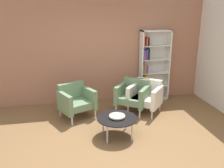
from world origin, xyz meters
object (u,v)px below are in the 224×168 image
(armchair_corner_red, at_px, (146,96))
(armchair_spare_guest, at_px, (76,100))
(coffee_table_low, at_px, (117,119))
(bookshelf_tall, at_px, (151,67))
(armchair_near_window, at_px, (133,95))
(decorative_bowl, at_px, (117,116))

(armchair_corner_red, bearing_deg, armchair_spare_guest, -141.29)
(coffee_table_low, height_order, armchair_spare_guest, armchair_spare_guest)
(coffee_table_low, bearing_deg, armchair_spare_guest, 124.49)
(bookshelf_tall, height_order, coffee_table_low, bookshelf_tall)
(armchair_corner_red, bearing_deg, armchair_near_window, -159.82)
(bookshelf_tall, xyz_separation_m, decorative_bowl, (-1.36, -1.87, -0.50))
(bookshelf_tall, relative_size, armchair_corner_red, 2.00)
(bookshelf_tall, distance_m, armchair_near_window, 1.13)
(decorative_bowl, xyz_separation_m, armchair_spare_guest, (-0.74, 1.08, -0.02))
(coffee_table_low, height_order, armchair_corner_red, armchair_corner_red)
(bookshelf_tall, relative_size, armchair_spare_guest, 2.07)
(bookshelf_tall, bearing_deg, armchair_corner_red, -116.92)
(armchair_near_window, xyz_separation_m, armchair_spare_guest, (-1.40, -0.07, 0.00))
(coffee_table_low, relative_size, armchair_near_window, 0.84)
(armchair_spare_guest, bearing_deg, armchair_near_window, -22.53)
(armchair_near_window, xyz_separation_m, armchair_corner_red, (0.28, -0.10, 0.00))
(decorative_bowl, height_order, armchair_spare_guest, armchair_spare_guest)
(armchair_spare_guest, bearing_deg, decorative_bowl, -80.98)
(coffee_table_low, xyz_separation_m, armchair_corner_red, (0.94, 1.05, 0.04))
(decorative_bowl, distance_m, armchair_near_window, 1.33)
(armchair_near_window, bearing_deg, decorative_bowl, -83.32)
(coffee_table_low, relative_size, armchair_corner_red, 0.84)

